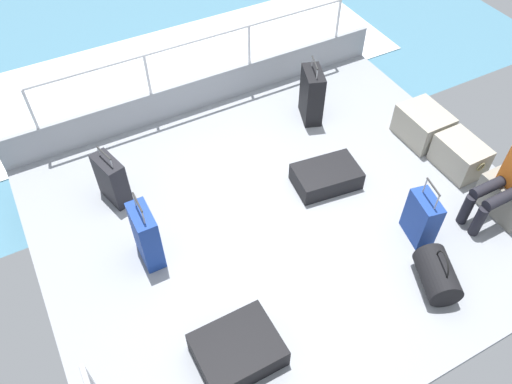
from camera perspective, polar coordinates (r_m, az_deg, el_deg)
The scene contains 16 objects.
ground_plane at distance 5.67m, azimuth 3.30°, elevation -2.73°, with size 4.40×5.20×0.06m, color gray.
gunwale_port at distance 6.91m, azimuth -5.92°, elevation 11.07°, with size 0.06×5.20×0.45m, color gray.
railing_port at distance 6.59m, azimuth -6.30°, elevation 14.92°, with size 0.04×4.20×1.02m.
sea_wake at distance 8.34m, azimuth -9.75°, elevation 13.10°, with size 12.00×12.00×0.01m.
cargo_crate_0 at distance 6.72m, azimuth 18.14°, elevation 7.14°, with size 0.64×0.48×0.40m.
cargo_crate_1 at distance 6.46m, azimuth 21.82°, elevation 3.81°, with size 0.62×0.41×0.39m.
cargo_crate_2 at distance 6.20m, azimuth 26.51°, elevation -0.45°, with size 0.62×0.44×0.40m.
passenger_seated at distance 5.83m, azimuth 26.58°, elevation 1.37°, with size 0.34×0.66×1.10m.
suitcase_0 at distance 6.64m, azimuth 6.25°, elevation 10.70°, with size 0.48×0.35×0.84m.
suitcase_1 at distance 5.92m, azimuth 7.86°, elevation 1.74°, with size 0.56×0.79×0.23m.
suitcase_2 at distance 5.81m, azimuth -15.80°, elevation 1.32°, with size 0.44×0.29×0.71m.
suitcase_3 at distance 5.15m, azimuth -12.15°, elevation -4.81°, with size 0.41×0.20×0.86m.
suitcase_4 at distance 4.68m, azimuth -2.07°, elevation -17.19°, with size 0.59×0.74×0.23m.
suitcase_5 at distance 5.52m, azimuth 18.01°, elevation -2.75°, with size 0.41×0.27×0.76m.
duffel_bag at distance 5.29m, azimuth 19.60°, elevation -8.70°, with size 0.60×0.50×0.47m.
paper_cup at distance 6.23m, azimuth -14.97°, elevation 2.30°, with size 0.08×0.08×0.10m, color white.
Camera 1 is at (2.99, -1.97, 4.37)m, focal length 35.81 mm.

